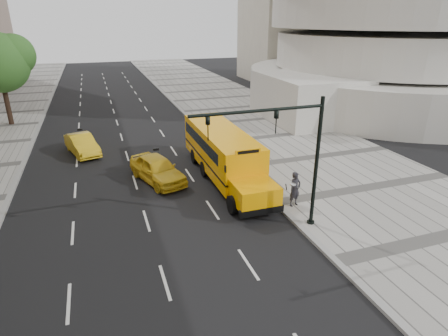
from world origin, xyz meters
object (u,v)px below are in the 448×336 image
object	(u,v)px
taxi_far	(82,144)
traffic_signal	(290,150)
taxi_near	(157,169)
pedestrian	(295,189)
school_bus	(222,150)

from	to	relation	value
taxi_far	traffic_signal	bearing A→B (deg)	-73.76
taxi_near	traffic_signal	size ratio (longest dim) A/B	0.75
pedestrian	traffic_signal	xyz separation A→B (m)	(-1.54, -1.93, 2.99)
taxi_far	traffic_signal	distance (m)	17.69
school_bus	taxi_near	distance (m)	4.24
taxi_near	taxi_far	xyz separation A→B (m)	(-4.47, 6.86, -0.08)
taxi_far	taxi_near	bearing A→B (deg)	-72.86
school_bus	taxi_far	bearing A→B (deg)	139.24
school_bus	pedestrian	xyz separation A→B (m)	(2.24, -5.38, -0.66)
school_bus	taxi_near	world-z (taller)	school_bus
taxi_near	traffic_signal	world-z (taller)	traffic_signal
school_bus	pedestrian	bearing A→B (deg)	-67.42
traffic_signal	taxi_near	bearing A→B (deg)	121.41
school_bus	taxi_far	world-z (taller)	school_bus
taxi_far	pedestrian	size ratio (longest dim) A/B	2.35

